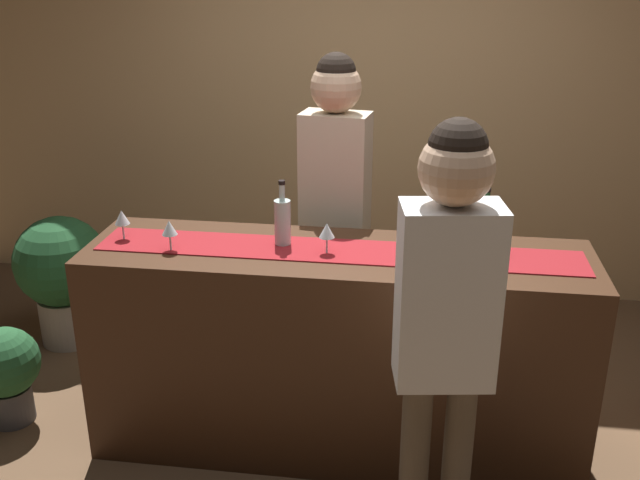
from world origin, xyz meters
name	(u,v)px	position (x,y,z in m)	size (l,w,h in m)	color
ground_plane	(335,441)	(0.00, 0.00, 0.00)	(10.00, 10.00, 0.00)	brown
back_wall	(372,82)	(0.00, 1.90, 1.45)	(6.00, 0.12, 2.90)	tan
bar_counter	(336,351)	(0.00, 0.00, 0.51)	(2.26, 0.60, 1.01)	#3D2314
counter_runner_cloth	(337,251)	(0.00, 0.00, 1.01)	(2.15, 0.28, 0.01)	maroon
wine_bottle_clear	(283,221)	(-0.25, 0.05, 1.12)	(0.07, 0.07, 0.30)	#B2C6C1
wine_bottle_green	(484,229)	(0.63, 0.07, 1.12)	(0.07, 0.07, 0.30)	#194723
wine_glass_near_customer	(169,229)	(-0.73, -0.10, 1.12)	(0.07, 0.07, 0.14)	silver
wine_glass_mid_counter	(122,218)	(-0.99, 0.00, 1.12)	(0.07, 0.07, 0.14)	silver
wine_glass_far_end	(327,231)	(-0.04, -0.04, 1.12)	(0.07, 0.07, 0.14)	silver
bartender	(335,186)	(-0.08, 0.58, 1.13)	(0.37, 0.25, 1.80)	#26262B
customer_sipping	(446,309)	(0.46, -0.69, 1.10)	(0.37, 0.25, 1.77)	brown
potted_plant_tall	(62,271)	(-1.75, 0.78, 0.46)	(0.55, 0.55, 0.80)	#9E9389
potted_plant_small	(5,369)	(-1.66, -0.06, 0.30)	(0.35, 0.35, 0.52)	#4C4C51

